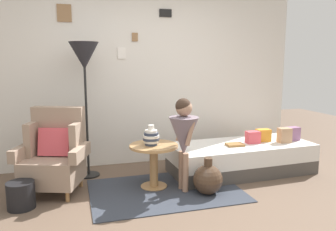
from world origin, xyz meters
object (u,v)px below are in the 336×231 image
at_px(vase_striped, 151,137).
at_px(magazine_basket, 21,195).
at_px(side_table, 154,157).
at_px(floor_lamp, 84,61).
at_px(person_child, 184,133).
at_px(daybed, 241,158).
at_px(armchair, 55,154).
at_px(demijohn_near, 208,179).
at_px(book_on_daybed, 235,145).

xyz_separation_m(vase_striped, magazine_basket, (-1.42, -0.17, -0.48)).
bearing_deg(side_table, floor_lamp, 138.81).
relative_size(person_child, magazine_basket, 3.89).
relative_size(daybed, floor_lamp, 1.11).
relative_size(armchair, daybed, 0.50).
relative_size(demijohn_near, magazine_basket, 1.51).
bearing_deg(vase_striped, daybed, 9.19).
bearing_deg(vase_striped, demijohn_near, -32.43).
bearing_deg(daybed, demijohn_near, -141.79).
bearing_deg(side_table, magazine_basket, -173.03).
height_order(armchair, vase_striped, armchair).
bearing_deg(magazine_basket, floor_lamp, 48.55).
bearing_deg(person_child, magazine_basket, 179.18).
height_order(vase_striped, book_on_daybed, vase_striped).
distance_m(daybed, side_table, 1.30).
height_order(armchair, person_child, person_child).
height_order(floor_lamp, demijohn_near, floor_lamp).
bearing_deg(person_child, demijohn_near, -35.25).
bearing_deg(vase_striped, book_on_daybed, 6.35).
distance_m(side_table, floor_lamp, 1.48).
bearing_deg(armchair, person_child, -16.30).
relative_size(daybed, book_on_daybed, 8.77).
relative_size(armchair, magazine_basket, 3.46).
distance_m(person_child, demijohn_near, 0.59).
xyz_separation_m(armchair, side_table, (1.12, -0.21, -0.06)).
xyz_separation_m(vase_striped, book_on_daybed, (1.16, 0.13, -0.21)).
bearing_deg(person_child, vase_striped, 149.68).
distance_m(armchair, magazine_basket, 0.59).
bearing_deg(armchair, floor_lamp, 47.36).
xyz_separation_m(vase_striped, demijohn_near, (0.57, -0.36, -0.45)).
distance_m(person_child, magazine_basket, 1.84).
xyz_separation_m(side_table, person_child, (0.30, -0.20, 0.32)).
distance_m(daybed, magazine_basket, 2.74).
relative_size(vase_striped, demijohn_near, 0.57).
distance_m(side_table, magazine_basket, 1.48).
bearing_deg(floor_lamp, person_child, -39.14).
height_order(side_table, floor_lamp, floor_lamp).
height_order(vase_striped, demijohn_near, vase_striped).
xyz_separation_m(daybed, floor_lamp, (-2.00, 0.43, 1.29)).
bearing_deg(demijohn_near, floor_lamp, 141.55).
xyz_separation_m(side_table, floor_lamp, (-0.73, 0.64, 1.11)).
bearing_deg(vase_striped, armchair, 168.56).
bearing_deg(side_table, daybed, 9.14).
xyz_separation_m(floor_lamp, book_on_daybed, (1.85, -0.52, -1.08)).
relative_size(person_child, demijohn_near, 2.57).
xyz_separation_m(side_table, demijohn_near, (0.54, -0.37, -0.20)).
relative_size(floor_lamp, book_on_daybed, 7.88).
height_order(daybed, vase_striped, vase_striped).
xyz_separation_m(daybed, book_on_daybed, (-0.14, -0.08, 0.22)).
distance_m(daybed, floor_lamp, 2.42).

